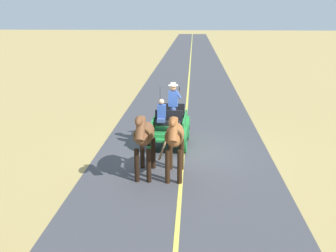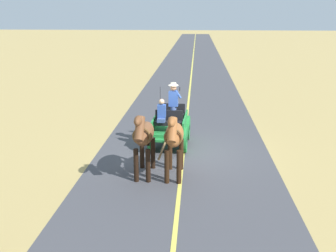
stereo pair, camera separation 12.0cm
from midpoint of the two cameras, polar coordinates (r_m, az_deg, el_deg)
ground_plane at (r=14.44m, az=2.51°, el=-3.74°), size 200.00×200.00×0.00m
road_surface at (r=14.44m, az=2.51°, el=-3.73°), size 6.29×160.00×0.01m
road_centre_stripe at (r=14.43m, az=2.51°, el=-3.71°), size 0.12×160.00×0.00m
horse_drawn_carriage at (r=14.85m, az=0.55°, el=0.16°), size 1.51×4.51×2.50m
horse_near_side at (r=11.77m, az=1.20°, el=-1.63°), size 0.59×2.13×2.21m
horse_off_side at (r=11.89m, az=-3.27°, el=-1.47°), size 0.60×2.13×2.21m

